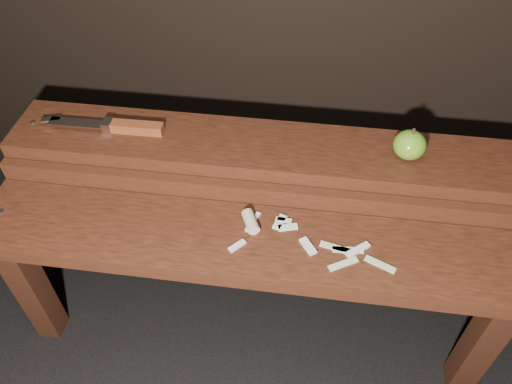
# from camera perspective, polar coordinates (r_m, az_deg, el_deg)

# --- Properties ---
(ground) EXTENTS (60.00, 60.00, 0.00)m
(ground) POSITION_cam_1_polar(r_m,az_deg,el_deg) (1.44, -0.33, -14.28)
(ground) COLOR black
(bench_front_tier) EXTENTS (1.20, 0.20, 0.42)m
(bench_front_tier) POSITION_cam_1_polar(r_m,az_deg,el_deg) (1.11, -0.85, -7.95)
(bench_front_tier) COLOR black
(bench_front_tier) RESTS_ON ground
(bench_rear_tier) EXTENTS (1.20, 0.21, 0.50)m
(bench_rear_tier) POSITION_cam_1_polar(r_m,az_deg,el_deg) (1.21, 0.68, 2.38)
(bench_rear_tier) COLOR black
(bench_rear_tier) RESTS_ON ground
(apple) EXTENTS (0.07, 0.07, 0.08)m
(apple) POSITION_cam_1_polar(r_m,az_deg,el_deg) (1.15, 17.15, 5.17)
(apple) COLOR #618F1D
(apple) RESTS_ON bench_rear_tier
(knife) EXTENTS (0.30, 0.04, 0.03)m
(knife) POSITION_cam_1_polar(r_m,az_deg,el_deg) (1.23, -15.10, 7.24)
(knife) COLOR brown
(knife) RESTS_ON bench_rear_tier
(apple_scraps) EXTENTS (0.35, 0.14, 0.03)m
(apple_scraps) POSITION_cam_1_polar(r_m,az_deg,el_deg) (1.07, 3.08, -4.61)
(apple_scraps) COLOR beige
(apple_scraps) RESTS_ON bench_front_tier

